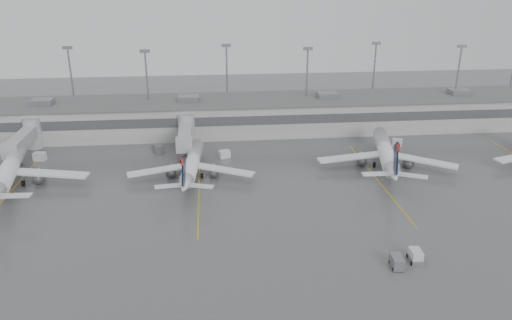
{
  "coord_description": "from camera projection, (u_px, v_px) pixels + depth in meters",
  "views": [
    {
      "loc": [
        -15.14,
        -63.62,
        39.12
      ],
      "look_at": [
        -6.53,
        24.0,
        5.0
      ],
      "focal_mm": 35.0,
      "sensor_mm": 36.0,
      "label": 1
    }
  ],
  "objects": [
    {
      "name": "ground",
      "position": [
        315.0,
        247.0,
        74.55
      ],
      "size": [
        260.0,
        260.0,
        0.0
      ],
      "primitive_type": "plane",
      "color": "#545457",
      "rests_on": "ground"
    },
    {
      "name": "jet_bridge_left",
      "position": [
        27.0,
        137.0,
        110.52
      ],
      "size": [
        4.0,
        17.2,
        7.0
      ],
      "color": "#9EA0A3",
      "rests_on": "ground"
    },
    {
      "name": "jet_bridge_right",
      "position": [
        186.0,
        133.0,
        113.71
      ],
      "size": [
        4.0,
        17.2,
        7.0
      ],
      "color": "#9EA0A3",
      "rests_on": "ground"
    },
    {
      "name": "jet_far_left",
      "position": [
        8.0,
        170.0,
        94.09
      ],
      "size": [
        29.1,
        32.88,
        10.7
      ],
      "rotation": [
        0.0,
        0.0,
        0.17
      ],
      "color": "white",
      "rests_on": "ground"
    },
    {
      "name": "stand_markings",
      "position": [
        289.0,
        183.0,
        96.82
      ],
      "size": [
        105.25,
        40.0,
        0.01
      ],
      "color": "gold",
      "rests_on": "ground"
    },
    {
      "name": "cone_d",
      "position": [
        508.0,
        150.0,
        113.05
      ],
      "size": [
        0.43,
        0.43,
        0.69
      ],
      "primitive_type": "cone",
      "color": "orange",
      "rests_on": "ground"
    },
    {
      "name": "terminal",
      "position": [
        268.0,
        114.0,
        126.85
      ],
      "size": [
        152.0,
        17.0,
        9.45
      ],
      "color": "#A1A19C",
      "rests_on": "ground"
    },
    {
      "name": "jet_mid_left",
      "position": [
        192.0,
        164.0,
        98.46
      ],
      "size": [
        25.02,
        28.15,
        9.11
      ],
      "rotation": [
        0.0,
        0.0,
        -0.09
      ],
      "color": "white",
      "rests_on": "ground"
    },
    {
      "name": "gse_uld_c",
      "position": [
        397.0,
        142.0,
        116.68
      ],
      "size": [
        2.68,
        2.28,
        1.61
      ],
      "primitive_type": "cube",
      "rotation": [
        0.0,
        0.0,
        -0.4
      ],
      "color": "silver",
      "rests_on": "ground"
    },
    {
      "name": "jet_mid_right",
      "position": [
        386.0,
        152.0,
        103.45
      ],
      "size": [
        27.74,
        31.44,
        10.32
      ],
      "rotation": [
        0.0,
        0.0,
        -0.23
      ],
      "color": "white",
      "rests_on": "ground"
    },
    {
      "name": "baggage_tug",
      "position": [
        415.0,
        257.0,
        70.76
      ],
      "size": [
        1.99,
        2.91,
        1.79
      ],
      "rotation": [
        0.0,
        0.0,
        -0.07
      ],
      "color": "silver",
      "rests_on": "ground"
    },
    {
      "name": "gse_uld_b",
      "position": [
        224.0,
        154.0,
        109.29
      ],
      "size": [
        2.75,
        2.28,
        1.67
      ],
      "primitive_type": "cube",
      "rotation": [
        0.0,
        0.0,
        0.35
      ],
      "color": "silver",
      "rests_on": "ground"
    },
    {
      "name": "cone_a",
      "position": [
        44.0,
        169.0,
        102.49
      ],
      "size": [
        0.44,
        0.44,
        0.7
      ],
      "primitive_type": "cone",
      "color": "orange",
      "rests_on": "ground"
    },
    {
      "name": "cone_b",
      "position": [
        194.0,
        173.0,
        100.57
      ],
      "size": [
        0.5,
        0.5,
        0.8
      ],
      "primitive_type": "cone",
      "color": "orange",
      "rests_on": "ground"
    },
    {
      "name": "baggage_cart",
      "position": [
        397.0,
        262.0,
        69.29
      ],
      "size": [
        1.69,
        2.73,
        1.69
      ],
      "rotation": [
        0.0,
        0.0,
        -0.07
      ],
      "color": "slate",
      "rests_on": "ground"
    },
    {
      "name": "light_masts",
      "position": [
        266.0,
        79.0,
        129.36
      ],
      "size": [
        142.4,
        8.0,
        20.6
      ],
      "color": "gray",
      "rests_on": "ground"
    },
    {
      "name": "gse_uld_a",
      "position": [
        40.0,
        156.0,
        107.86
      ],
      "size": [
        2.74,
        2.11,
        1.74
      ],
      "primitive_type": "cube",
      "rotation": [
        0.0,
        0.0,
        -0.21
      ],
      "color": "silver",
      "rests_on": "ground"
    },
    {
      "name": "gse_loader",
      "position": [
        158.0,
        149.0,
        112.12
      ],
      "size": [
        2.85,
        3.41,
        1.83
      ],
      "primitive_type": "cube",
      "rotation": [
        0.0,
        0.0,
        0.41
      ],
      "color": "slate",
      "rests_on": "ground"
    },
    {
      "name": "cone_c",
      "position": [
        355.0,
        147.0,
        115.0
      ],
      "size": [
        0.38,
        0.38,
        0.61
      ],
      "primitive_type": "cone",
      "color": "orange",
      "rests_on": "ground"
    }
  ]
}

